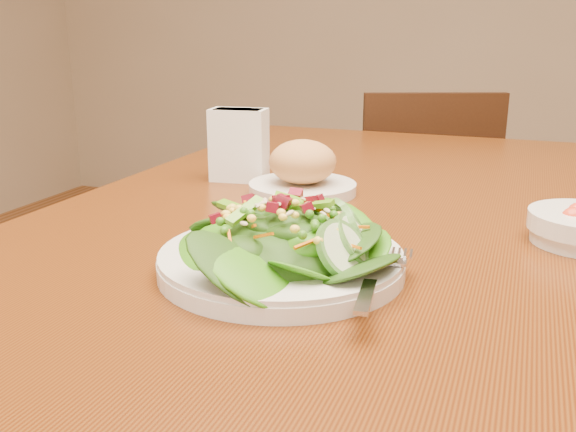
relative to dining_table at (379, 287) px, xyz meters
The scene contains 5 objects.
dining_table is the anchor object (origin of this frame).
chair_far 1.00m from the dining_table, 95.83° to the left, with size 0.50×0.50×0.83m.
salad_plate 0.27m from the dining_table, 100.95° to the right, with size 0.26×0.25×0.07m.
bread_plate 0.21m from the dining_table, 150.35° to the left, with size 0.16×0.16×0.08m.
napkin_holder 0.33m from the dining_table, 154.71° to the left, with size 0.10×0.06×0.12m.
Camera 1 is at (0.17, -0.81, 0.99)m, focal length 40.00 mm.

